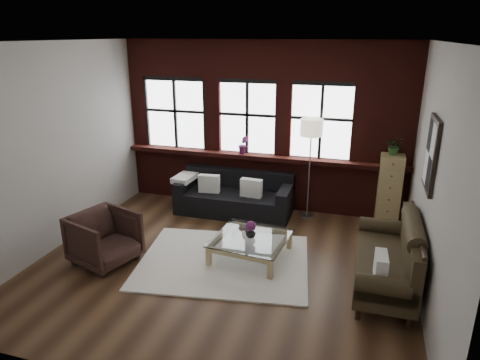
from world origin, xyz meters
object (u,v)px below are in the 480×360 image
(armchair, at_px, (104,238))
(vase, at_px, (251,233))
(vintage_settee, at_px, (385,253))
(floor_lamp, at_px, (310,166))
(coffee_table, at_px, (251,248))
(dark_sofa, at_px, (234,194))
(drawer_chest, at_px, (389,190))

(armchair, bearing_deg, vase, -52.45)
(vintage_settee, bearing_deg, floor_lamp, 122.55)
(armchair, bearing_deg, coffee_table, -52.45)
(coffee_table, relative_size, vase, 6.75)
(dark_sofa, bearing_deg, coffee_table, -64.58)
(coffee_table, xyz_separation_m, drawer_chest, (2.03, 1.94, 0.48))
(armchair, relative_size, drawer_chest, 0.66)
(vase, bearing_deg, floor_lamp, 71.64)
(dark_sofa, bearing_deg, drawer_chest, 6.67)
(vintage_settee, distance_m, floor_lamp, 2.52)
(dark_sofa, height_order, floor_lamp, floor_lamp)
(vintage_settee, xyz_separation_m, floor_lamp, (-1.33, 2.08, 0.50))
(dark_sofa, height_order, vase, dark_sofa)
(vase, bearing_deg, drawer_chest, 43.62)
(vase, distance_m, drawer_chest, 2.82)
(coffee_table, relative_size, drawer_chest, 0.83)
(vase, relative_size, floor_lamp, 0.08)
(coffee_table, xyz_separation_m, vase, (0.00, 0.00, 0.26))
(floor_lamp, bearing_deg, vintage_settee, -57.45)
(dark_sofa, bearing_deg, vintage_settee, -34.46)
(dark_sofa, relative_size, vintage_settee, 1.14)
(drawer_chest, bearing_deg, dark_sofa, -173.33)
(vase, bearing_deg, vintage_settee, -7.19)
(armchair, height_order, coffee_table, armchair)
(drawer_chest, bearing_deg, vase, -136.38)
(vintage_settee, xyz_separation_m, coffee_table, (-1.94, 0.24, -0.34))
(vintage_settee, height_order, armchair, vintage_settee)
(vase, bearing_deg, coffee_table, 180.00)
(armchair, distance_m, floor_lamp, 3.77)
(coffee_table, xyz_separation_m, floor_lamp, (0.61, 1.84, 0.84))
(coffee_table, distance_m, vase, 0.26)
(vintage_settee, relative_size, coffee_table, 1.77)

